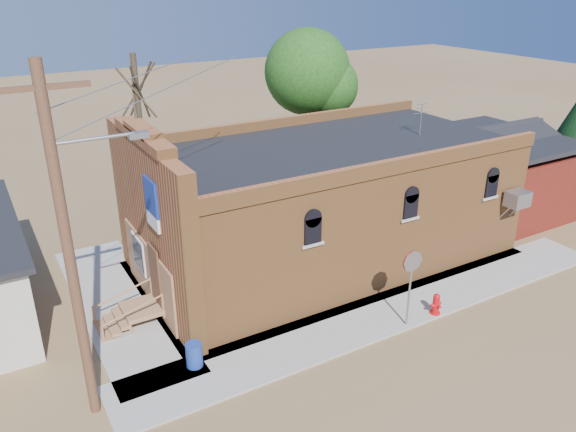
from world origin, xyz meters
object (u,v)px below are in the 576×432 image
fire_hydrant (436,304)px  stop_sign (412,269)px  trash_barrel (194,355)px  brick_bar (321,204)px  utility_pole (70,247)px

fire_hydrant → stop_sign: stop_sign is taller
fire_hydrant → trash_barrel: bearing=-171.8°
stop_sign → fire_hydrant: bearing=24.0°
fire_hydrant → brick_bar: bearing=119.4°
utility_pole → brick_bar: bearing=23.7°
utility_pole → trash_barrel: size_ratio=12.09×
utility_pole → fire_hydrant: size_ratio=11.95×
stop_sign → utility_pole: bearing=-163.0°
brick_bar → utility_pole: bearing=-156.3°
utility_pole → trash_barrel: utility_pole is taller
fire_hydrant → stop_sign: (-1.26, 0.00, 1.68)m
utility_pole → stop_sign: utility_pole is taller
brick_bar → trash_barrel: bearing=-150.1°
brick_bar → stop_sign: bearing=-92.5°
utility_pole → stop_sign: 9.98m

